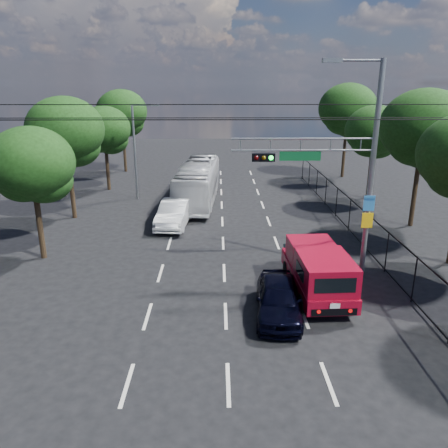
{
  "coord_description": "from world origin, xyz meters",
  "views": [
    {
      "loc": [
        -0.28,
        -10.86,
        8.51
      ],
      "look_at": [
        -0.02,
        6.81,
        2.8
      ],
      "focal_mm": 35.0,
      "sensor_mm": 36.0,
      "label": 1
    }
  ],
  "objects_px": {
    "white_van": "(174,213)",
    "white_bus": "(198,182)",
    "red_pickup": "(317,270)",
    "navy_hatchback": "(278,298)",
    "signal_mast": "(345,162)"
  },
  "relations": [
    {
      "from": "white_bus",
      "to": "signal_mast",
      "type": "bearing_deg",
      "value": -57.94
    },
    {
      "from": "white_bus",
      "to": "white_van",
      "type": "bearing_deg",
      "value": -98.53
    },
    {
      "from": "white_van",
      "to": "white_bus",
      "type": "bearing_deg",
      "value": 83.6
    },
    {
      "from": "navy_hatchback",
      "to": "white_bus",
      "type": "distance_m",
      "value": 17.4
    },
    {
      "from": "red_pickup",
      "to": "navy_hatchback",
      "type": "relative_size",
      "value": 1.35
    },
    {
      "from": "white_bus",
      "to": "navy_hatchback",
      "type": "bearing_deg",
      "value": -73.88
    },
    {
      "from": "white_bus",
      "to": "white_van",
      "type": "distance_m",
      "value": 5.93
    },
    {
      "from": "white_van",
      "to": "navy_hatchback",
      "type": "bearing_deg",
      "value": -60.21
    },
    {
      "from": "signal_mast",
      "to": "navy_hatchback",
      "type": "height_order",
      "value": "signal_mast"
    },
    {
      "from": "signal_mast",
      "to": "white_bus",
      "type": "bearing_deg",
      "value": 118.43
    },
    {
      "from": "navy_hatchback",
      "to": "white_van",
      "type": "relative_size",
      "value": 0.87
    },
    {
      "from": "red_pickup",
      "to": "white_van",
      "type": "distance_m",
      "value": 11.67
    },
    {
      "from": "navy_hatchback",
      "to": "white_van",
      "type": "distance_m",
      "value": 12.28
    },
    {
      "from": "red_pickup",
      "to": "white_van",
      "type": "xyz_separation_m",
      "value": [
        -6.87,
        9.43,
        -0.31
      ]
    },
    {
      "from": "white_van",
      "to": "signal_mast",
      "type": "bearing_deg",
      "value": -35.44
    }
  ]
}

